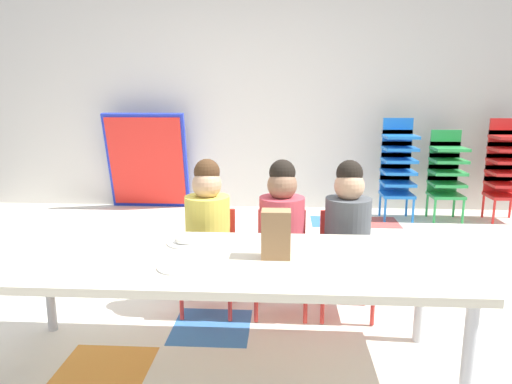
# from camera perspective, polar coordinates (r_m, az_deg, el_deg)

# --- Properties ---
(ground_plane) EXTENTS (6.16, 4.90, 0.02)m
(ground_plane) POSITION_cam_1_polar(r_m,az_deg,el_deg) (3.15, -4.25, -12.39)
(ground_plane) COLOR silver
(back_wall) EXTENTS (6.16, 0.10, 2.46)m
(back_wall) POSITION_cam_1_polar(r_m,az_deg,el_deg) (5.30, -0.85, 11.39)
(back_wall) COLOR beige
(back_wall) RESTS_ON ground_plane
(craft_table) EXTENTS (2.15, 0.76, 0.56)m
(craft_table) POSITION_cam_1_polar(r_m,az_deg,el_deg) (2.14, -4.22, -8.99)
(craft_table) COLOR beige
(craft_table) RESTS_ON ground_plane
(seated_child_near_camera) EXTENTS (0.33, 0.33, 0.92)m
(seated_child_near_camera) POSITION_cam_1_polar(r_m,az_deg,el_deg) (2.73, -5.90, -3.67)
(seated_child_near_camera) COLOR red
(seated_child_near_camera) RESTS_ON ground_plane
(seated_child_middle_seat) EXTENTS (0.32, 0.32, 0.92)m
(seated_child_middle_seat) POSITION_cam_1_polar(r_m,az_deg,el_deg) (2.69, 3.17, -3.83)
(seated_child_middle_seat) COLOR red
(seated_child_middle_seat) RESTS_ON ground_plane
(seated_child_far_right) EXTENTS (0.32, 0.31, 0.92)m
(seated_child_far_right) POSITION_cam_1_polar(r_m,az_deg,el_deg) (2.72, 11.13, -3.89)
(seated_child_far_right) COLOR red
(seated_child_far_right) RESTS_ON ground_plane
(kid_chair_blue_stack) EXTENTS (0.32, 0.30, 1.04)m
(kid_chair_blue_stack) POSITION_cam_1_polar(r_m,az_deg,el_deg) (5.01, 16.97, 3.32)
(kid_chair_blue_stack) COLOR blue
(kid_chair_blue_stack) RESTS_ON ground_plane
(kid_chair_green_stack) EXTENTS (0.32, 0.30, 0.92)m
(kid_chair_green_stack) POSITION_cam_1_polar(r_m,az_deg,el_deg) (5.16, 22.27, 2.50)
(kid_chair_green_stack) COLOR green
(kid_chair_green_stack) RESTS_ON ground_plane
(kid_chair_red_stack) EXTENTS (0.32, 0.30, 1.04)m
(kid_chair_red_stack) POSITION_cam_1_polar(r_m,az_deg,el_deg) (5.37, 28.20, 2.96)
(kid_chair_red_stack) COLOR red
(kid_chair_red_stack) RESTS_ON ground_plane
(folded_activity_table) EXTENTS (0.90, 0.29, 1.09)m
(folded_activity_table) POSITION_cam_1_polar(r_m,az_deg,el_deg) (5.37, -13.18, 3.64)
(folded_activity_table) COLOR #1E33BF
(folded_activity_table) RESTS_ON ground_plane
(paper_bag_brown) EXTENTS (0.13, 0.09, 0.22)m
(paper_bag_brown) POSITION_cam_1_polar(r_m,az_deg,el_deg) (2.09, 2.47, -5.18)
(paper_bag_brown) COLOR #9E754C
(paper_bag_brown) RESTS_ON craft_table
(paper_plate_near_edge) EXTENTS (0.18, 0.18, 0.01)m
(paper_plate_near_edge) POSITION_cam_1_polar(r_m,az_deg,el_deg) (2.33, -8.62, -6.18)
(paper_plate_near_edge) COLOR white
(paper_plate_near_edge) RESTS_ON craft_table
(paper_plate_center_table) EXTENTS (0.18, 0.18, 0.01)m
(paper_plate_center_table) POSITION_cam_1_polar(r_m,az_deg,el_deg) (2.02, -9.46, -9.05)
(paper_plate_center_table) COLOR white
(paper_plate_center_table) RESTS_ON craft_table
(donut_powdered_on_plate) EXTENTS (0.11, 0.11, 0.03)m
(donut_powdered_on_plate) POSITION_cam_1_polar(r_m,az_deg,el_deg) (2.32, -8.63, -5.73)
(donut_powdered_on_plate) COLOR white
(donut_powdered_on_plate) RESTS_ON craft_table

